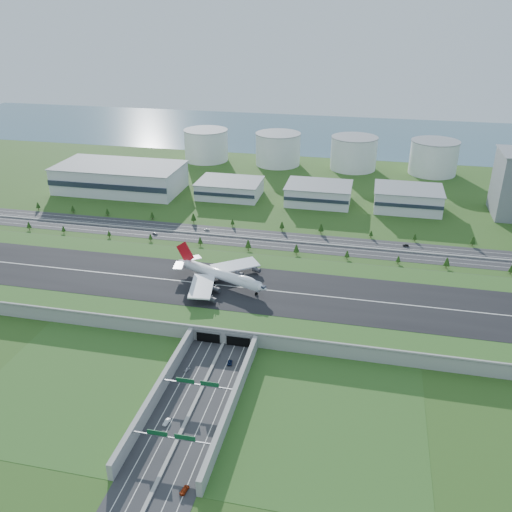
% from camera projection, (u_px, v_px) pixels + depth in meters
% --- Properties ---
extents(ground, '(1200.00, 1200.00, 0.00)m').
position_uv_depth(ground, '(245.00, 299.00, 341.22)').
color(ground, '#254D18').
rests_on(ground, ground).
extents(airfield_deck, '(520.00, 100.00, 9.20)m').
position_uv_depth(airfield_deck, '(245.00, 294.00, 339.38)').
color(airfield_deck, gray).
rests_on(airfield_deck, ground).
extents(underpass_road, '(38.80, 120.40, 8.00)m').
position_uv_depth(underpass_road, '(195.00, 397.00, 251.97)').
color(underpass_road, '#28282B').
rests_on(underpass_road, ground).
extents(sign_gantry_near, '(38.70, 0.70, 9.80)m').
position_uv_depth(sign_gantry_near, '(197.00, 385.00, 254.33)').
color(sign_gantry_near, gray).
rests_on(sign_gantry_near, ground).
extents(sign_gantry_far, '(38.70, 0.70, 9.80)m').
position_uv_depth(sign_gantry_far, '(171.00, 438.00, 223.43)').
color(sign_gantry_far, gray).
rests_on(sign_gantry_far, ground).
extents(north_expressway, '(560.00, 36.00, 0.12)m').
position_uv_depth(north_expressway, '(273.00, 240.00, 425.06)').
color(north_expressway, '#28282B').
rests_on(north_expressway, ground).
extents(tree_row, '(502.68, 48.60, 8.30)m').
position_uv_depth(tree_row, '(307.00, 238.00, 418.22)').
color(tree_row, '#3D2819').
rests_on(tree_row, ground).
extents(hangar_west, '(120.00, 60.00, 25.00)m').
position_uv_depth(hangar_west, '(120.00, 178.00, 532.07)').
color(hangar_west, silver).
rests_on(hangar_west, ground).
extents(hangar_mid_a, '(58.00, 42.00, 15.00)m').
position_uv_depth(hangar_mid_a, '(230.00, 189.00, 517.35)').
color(hangar_mid_a, silver).
rests_on(hangar_mid_a, ground).
extents(hangar_mid_b, '(58.00, 42.00, 17.00)m').
position_uv_depth(hangar_mid_b, '(319.00, 194.00, 500.49)').
color(hangar_mid_b, silver).
rests_on(hangar_mid_b, ground).
extents(hangar_mid_c, '(58.00, 42.00, 19.00)m').
position_uv_depth(hangar_mid_c, '(408.00, 199.00, 484.59)').
color(hangar_mid_c, silver).
rests_on(hangar_mid_c, ground).
extents(fuel_tank_a, '(50.00, 50.00, 35.00)m').
position_uv_depth(fuel_tank_a, '(206.00, 145.00, 630.62)').
color(fuel_tank_a, white).
rests_on(fuel_tank_a, ground).
extents(fuel_tank_b, '(50.00, 50.00, 35.00)m').
position_uv_depth(fuel_tank_b, '(278.00, 149.00, 614.18)').
color(fuel_tank_b, white).
rests_on(fuel_tank_b, ground).
extents(fuel_tank_c, '(50.00, 50.00, 35.00)m').
position_uv_depth(fuel_tank_c, '(354.00, 153.00, 597.74)').
color(fuel_tank_c, white).
rests_on(fuel_tank_c, ground).
extents(fuel_tank_d, '(50.00, 50.00, 35.00)m').
position_uv_depth(fuel_tank_d, '(434.00, 158.00, 581.31)').
color(fuel_tank_d, white).
rests_on(fuel_tank_d, ground).
extents(bay_water, '(1200.00, 260.00, 0.06)m').
position_uv_depth(bay_water, '(323.00, 133.00, 764.98)').
color(bay_water, '#3C6174').
rests_on(bay_water, ground).
extents(boeing_747, '(67.61, 62.67, 22.04)m').
position_uv_depth(boeing_747, '(221.00, 275.00, 340.72)').
color(boeing_747, white).
rests_on(boeing_747, airfield_deck).
extents(car_0, '(2.64, 4.25, 1.35)m').
position_uv_depth(car_0, '(187.00, 370.00, 274.91)').
color(car_0, silver).
rests_on(car_0, ground).
extents(car_1, '(2.44, 5.03, 1.59)m').
position_uv_depth(car_1, '(167.00, 422.00, 240.63)').
color(car_1, white).
rests_on(car_1, ground).
extents(car_2, '(3.14, 5.30, 1.38)m').
position_uv_depth(car_2, '(230.00, 362.00, 280.30)').
color(car_2, '#0C193C').
rests_on(car_2, ground).
extents(car_3, '(2.98, 5.55, 1.53)m').
position_uv_depth(car_3, '(184.00, 490.00, 207.32)').
color(car_3, '#A7310F').
rests_on(car_3, ground).
extents(car_4, '(5.13, 3.70, 1.62)m').
position_uv_depth(car_4, '(155.00, 234.00, 434.59)').
color(car_4, '#5D5E62').
rests_on(car_4, ground).
extents(car_5, '(4.68, 2.54, 1.46)m').
position_uv_depth(car_5, '(406.00, 245.00, 414.07)').
color(car_5, black).
rests_on(car_5, ground).
extents(car_7, '(4.67, 2.31, 1.31)m').
position_uv_depth(car_7, '(206.00, 230.00, 442.57)').
color(car_7, silver).
rests_on(car_7, ground).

